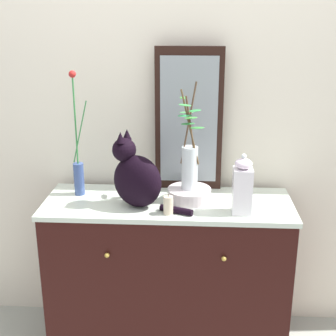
# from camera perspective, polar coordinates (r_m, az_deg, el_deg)

# --- Properties ---
(wall_back) EXTENTS (4.40, 0.08, 2.60)m
(wall_back) POSITION_cam_1_polar(r_m,az_deg,el_deg) (2.56, 0.41, 7.98)
(wall_back) COLOR silver
(wall_back) RESTS_ON ground_plane
(sideboard) EXTENTS (1.26, 0.47, 0.85)m
(sideboard) POSITION_cam_1_polar(r_m,az_deg,el_deg) (2.60, -0.00, -12.71)
(sideboard) COLOR black
(sideboard) RESTS_ON ground_plane
(mirror_leaning) EXTENTS (0.35, 0.03, 0.75)m
(mirror_leaning) POSITION_cam_1_polar(r_m,az_deg,el_deg) (2.48, 2.53, 5.78)
(mirror_leaning) COLOR black
(mirror_leaning) RESTS_ON sideboard
(cat_sitting) EXTENTS (0.42, 0.23, 0.38)m
(cat_sitting) POSITION_cam_1_polar(r_m,az_deg,el_deg) (2.30, -3.89, -1.06)
(cat_sitting) COLOR black
(cat_sitting) RESTS_ON sideboard
(vase_slim_green) EXTENTS (0.09, 0.05, 0.65)m
(vase_slim_green) POSITION_cam_1_polar(r_m,az_deg,el_deg) (2.49, -10.76, 0.07)
(vase_slim_green) COLOR #354A82
(vase_slim_green) RESTS_ON sideboard
(bowl_porcelain) EXTENTS (0.22, 0.22, 0.06)m
(bowl_porcelain) POSITION_cam_1_polar(r_m,az_deg,el_deg) (2.41, 2.58, -3.21)
(bowl_porcelain) COLOR silver
(bowl_porcelain) RESTS_ON sideboard
(vase_glass_clear) EXTENTS (0.13, 0.22, 0.54)m
(vase_glass_clear) POSITION_cam_1_polar(r_m,az_deg,el_deg) (2.35, 2.62, 0.70)
(vase_glass_clear) COLOR silver
(vase_glass_clear) RESTS_ON bowl_porcelain
(jar_lidded_porcelain) EXTENTS (0.09, 0.09, 0.30)m
(jar_lidded_porcelain) POSITION_cam_1_polar(r_m,az_deg,el_deg) (2.26, 8.95, -2.24)
(jar_lidded_porcelain) COLOR white
(jar_lidded_porcelain) RESTS_ON sideboard
(candle_pillar) EXTENTS (0.05, 0.05, 0.10)m
(candle_pillar) POSITION_cam_1_polar(r_m,az_deg,el_deg) (2.25, 0.03, -4.51)
(candle_pillar) COLOR beige
(candle_pillar) RESTS_ON sideboard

